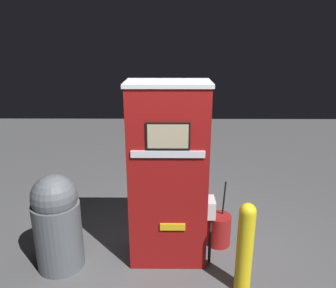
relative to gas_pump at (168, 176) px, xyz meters
name	(u,v)px	position (x,y,z in m)	size (l,w,h in m)	color
ground_plane	(168,269)	(0.00, -0.24, -1.00)	(14.00, 14.00, 0.00)	#4C4C4F
gas_pump	(168,176)	(0.00, 0.00, 0.00)	(0.92, 0.52, 2.00)	maroon
safety_bollard	(245,246)	(0.74, -0.53, -0.50)	(0.16, 0.16, 0.96)	yellow
trash_bin	(57,222)	(-1.18, -0.17, -0.46)	(0.50, 0.50, 1.07)	#51565B
squeegee_bucket	(219,229)	(0.61, 0.23, -0.81)	(0.29, 0.29, 0.85)	maroon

